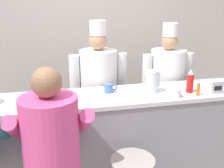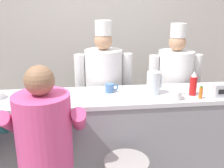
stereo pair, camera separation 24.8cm
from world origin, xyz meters
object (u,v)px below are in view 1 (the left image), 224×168
at_px(hot_sauce_bottle_orange, 198,90).
at_px(cook_in_whites_near, 99,88).
at_px(water_pitcher_clear, 152,82).
at_px(coffee_mug_blue, 109,88).
at_px(coffee_mug_white, 177,93).
at_px(ketchup_bottle_red, 190,82).
at_px(napkin_dispenser_chrome, 216,87).
at_px(breakfast_plate, 27,103).
at_px(cook_in_whites_far, 167,84).
at_px(diner_seated_pink, 51,139).

xyz_separation_m(hot_sauce_bottle_orange, cook_in_whites_near, (-0.84, 0.74, -0.16)).
relative_size(water_pitcher_clear, coffee_mug_blue, 1.67).
xyz_separation_m(coffee_mug_white, coffee_mug_blue, (-0.60, 0.28, 0.01)).
relative_size(hot_sauce_bottle_orange, coffee_mug_white, 0.94).
bearing_deg(coffee_mug_blue, hot_sauce_bottle_orange, -18.83).
bearing_deg(ketchup_bottle_red, cook_in_whites_near, 141.74).
height_order(ketchup_bottle_red, coffee_mug_white, ketchup_bottle_red).
bearing_deg(coffee_mug_blue, napkin_dispenser_chrome, -14.04).
relative_size(hot_sauce_bottle_orange, cook_in_whites_near, 0.07).
xyz_separation_m(water_pitcher_clear, coffee_mug_white, (0.18, -0.18, -0.07)).
distance_m(water_pitcher_clear, cook_in_whites_near, 0.74).
height_order(breakfast_plate, coffee_mug_white, coffee_mug_white).
bearing_deg(cook_in_whites_near, water_pitcher_clear, -51.96).
distance_m(hot_sauce_bottle_orange, coffee_mug_white, 0.22).
bearing_deg(coffee_mug_white, ketchup_bottle_red, 28.46).
distance_m(ketchup_bottle_red, cook_in_whites_far, 0.69).
xyz_separation_m(napkin_dispenser_chrome, cook_in_whites_near, (-1.05, 0.72, -0.16)).
bearing_deg(hot_sauce_bottle_orange, cook_in_whites_near, 138.59).
bearing_deg(cook_in_whites_far, coffee_mug_blue, -150.72).
xyz_separation_m(water_pitcher_clear, breakfast_plate, (-1.19, -0.07, -0.10)).
bearing_deg(napkin_dispenser_chrome, water_pitcher_clear, 165.21).
xyz_separation_m(coffee_mug_blue, diner_seated_pink, (-0.58, -0.59, -0.18)).
distance_m(breakfast_plate, coffee_mug_white, 1.38).
height_order(hot_sauce_bottle_orange, coffee_mug_white, hot_sauce_bottle_orange).
relative_size(ketchup_bottle_red, hot_sauce_bottle_orange, 1.97).
xyz_separation_m(coffee_mug_white, napkin_dispenser_chrome, (0.43, 0.02, 0.02)).
distance_m(napkin_dispenser_chrome, cook_in_whites_near, 1.28).
height_order(water_pitcher_clear, napkin_dispenser_chrome, water_pitcher_clear).
height_order(diner_seated_pink, cook_in_whites_near, cook_in_whites_near).
height_order(breakfast_plate, cook_in_whites_near, cook_in_whites_near).
xyz_separation_m(ketchup_bottle_red, napkin_dispenser_chrome, (0.24, -0.08, -0.05)).
bearing_deg(breakfast_plate, ketchup_bottle_red, -0.46).
xyz_separation_m(ketchup_bottle_red, water_pitcher_clear, (-0.37, 0.08, 0.00)).
bearing_deg(napkin_dispenser_chrome, diner_seated_pink, -168.37).
xyz_separation_m(diner_seated_pink, cook_in_whites_far, (1.42, 1.06, 0.01)).
bearing_deg(diner_seated_pink, water_pitcher_clear, 26.31).
relative_size(water_pitcher_clear, coffee_mug_white, 1.74).
height_order(breakfast_plate, napkin_dispenser_chrome, napkin_dispenser_chrome).
xyz_separation_m(water_pitcher_clear, napkin_dispenser_chrome, (0.61, -0.16, -0.05)).
distance_m(coffee_mug_blue, cook_in_whites_near, 0.49).
xyz_separation_m(coffee_mug_blue, cook_in_whites_far, (0.84, 0.47, -0.17)).
bearing_deg(water_pitcher_clear, cook_in_whites_near, 128.04).
xyz_separation_m(ketchup_bottle_red, coffee_mug_blue, (-0.79, 0.17, -0.07)).
height_order(coffee_mug_blue, napkin_dispenser_chrome, napkin_dispenser_chrome).
relative_size(coffee_mug_blue, napkin_dispenser_chrome, 1.04).
relative_size(coffee_mug_white, diner_seated_pink, 0.09).
relative_size(ketchup_bottle_red, cook_in_whites_far, 0.14).
bearing_deg(breakfast_plate, water_pitcher_clear, 3.23).
xyz_separation_m(water_pitcher_clear, diner_seated_pink, (-0.99, -0.49, -0.24)).
relative_size(ketchup_bottle_red, breakfast_plate, 1.00).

